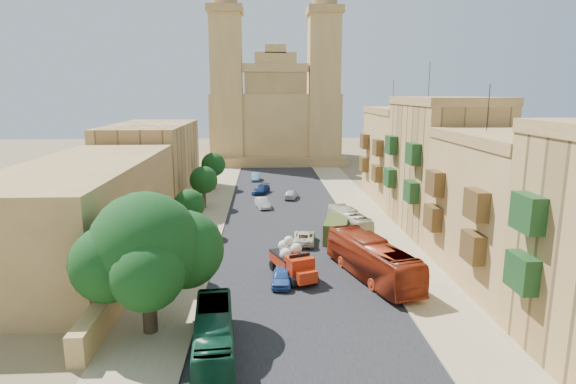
{
  "coord_description": "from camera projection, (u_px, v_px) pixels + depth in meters",
  "views": [
    {
      "loc": [
        -2.56,
        -23.3,
        14.23
      ],
      "look_at": [
        0.0,
        26.0,
        4.0
      ],
      "focal_mm": 30.0,
      "sensor_mm": 36.0,
      "label": 1
    }
  ],
  "objects": [
    {
      "name": "pedestrian_a",
      "position": [
        401.0,
        259.0,
        39.4
      ],
      "size": [
        0.65,
        0.47,
        1.63
      ],
      "primitive_type": "imported",
      "rotation": [
        0.0,
        0.0,
        2.99
      ],
      "color": "black",
      "rests_on": "ground"
    },
    {
      "name": "street_tree_d",
      "position": [
        213.0,
        165.0,
        71.49
      ],
      "size": [
        3.59,
        3.59,
        5.52
      ],
      "color": "#332719",
      "rests_on": "ground"
    },
    {
      "name": "car_blue_a",
      "position": [
        282.0,
        277.0,
        36.25
      ],
      "size": [
        1.75,
        3.7,
        1.22
      ],
      "primitive_type": "imported",
      "rotation": [
        0.0,
        0.0,
        -0.09
      ],
      "color": "#2F539F",
      "rests_on": "ground"
    },
    {
      "name": "street_tree_c",
      "position": [
        204.0,
        180.0,
        59.78
      ],
      "size": [
        3.45,
        3.45,
        5.31
      ],
      "color": "#332719",
      "rests_on": "ground"
    },
    {
      "name": "bus_red_east",
      "position": [
        372.0,
        259.0,
        37.27
      ],
      "size": [
        5.72,
        11.48,
        3.12
      ],
      "primitive_type": "imported",
      "rotation": [
        0.0,
        0.0,
        3.43
      ],
      "color": "maroon",
      "rests_on": "ground"
    },
    {
      "name": "ficus_tree",
      "position": [
        147.0,
        251.0,
        28.21
      ],
      "size": [
        8.63,
        7.94,
        8.63
      ],
      "color": "#332719",
      "rests_on": "ground"
    },
    {
      "name": "kerb_east",
      "position": [
        347.0,
        218.0,
        55.49
      ],
      "size": [
        0.25,
        140.0,
        0.12
      ],
      "primitive_type": "cube",
      "color": "tan",
      "rests_on": "ground"
    },
    {
      "name": "road_surface",
      "position": [
        286.0,
        219.0,
        55.14
      ],
      "size": [
        14.0,
        140.0,
        0.01
      ],
      "primitive_type": "cube",
      "color": "black",
      "rests_on": "ground"
    },
    {
      "name": "townhouse_d",
      "position": [
        403.0,
        155.0,
        63.5
      ],
      "size": [
        9.0,
        14.0,
        15.9
      ],
      "color": "#AD864E",
      "rests_on": "ground"
    },
    {
      "name": "bus_cream_east",
      "position": [
        349.0,
        221.0,
        49.91
      ],
      "size": [
        3.61,
        8.46,
        2.3
      ],
      "primitive_type": "imported",
      "rotation": [
        0.0,
        0.0,
        3.35
      ],
      "color": "beige",
      "rests_on": "ground"
    },
    {
      "name": "street_tree_b",
      "position": [
        189.0,
        205.0,
        48.12
      ],
      "size": [
        3.12,
        3.12,
        4.79
      ],
      "color": "#332719",
      "rests_on": "ground"
    },
    {
      "name": "townhouse_b",
      "position": [
        509.0,
        209.0,
        36.23
      ],
      "size": [
        9.0,
        14.0,
        14.9
      ],
      "color": "#AD864E",
      "rests_on": "ground"
    },
    {
      "name": "west_building_low",
      "position": [
        86.0,
        211.0,
        41.64
      ],
      "size": [
        10.0,
        28.0,
        8.4
      ],
      "primitive_type": "cube",
      "color": "olive",
      "rests_on": "ground"
    },
    {
      "name": "olive_pickup",
      "position": [
        336.0,
        230.0,
        47.21
      ],
      "size": [
        3.22,
        5.29,
        2.04
      ],
      "color": "#3F4C1C",
      "rests_on": "ground"
    },
    {
      "name": "car_cream",
      "position": [
        304.0,
        237.0,
        46.13
      ],
      "size": [
        2.63,
        4.67,
        1.23
      ],
      "primitive_type": "imported",
      "rotation": [
        0.0,
        0.0,
        3.0
      ],
      "color": "beige",
      "rests_on": "ground"
    },
    {
      "name": "car_white_b",
      "position": [
        291.0,
        194.0,
        65.57
      ],
      "size": [
        2.39,
        3.95,
        1.26
      ],
      "primitive_type": "imported",
      "rotation": [
        0.0,
        0.0,
        2.88
      ],
      "color": "beige",
      "rests_on": "ground"
    },
    {
      "name": "car_white_a",
      "position": [
        263.0,
        203.0,
        60.44
      ],
      "size": [
        2.14,
        4.03,
        1.26
      ],
      "primitive_type": "imported",
      "rotation": [
        0.0,
        0.0,
        0.22
      ],
      "color": "silver",
      "rests_on": "ground"
    },
    {
      "name": "red_truck",
      "position": [
        293.0,
        260.0,
        37.59
      ],
      "size": [
        3.72,
        5.63,
        3.11
      ],
      "color": "#AB250D",
      "rests_on": "ground"
    },
    {
      "name": "car_blue_b",
      "position": [
        256.0,
        177.0,
        79.23
      ],
      "size": [
        1.34,
        3.71,
        1.22
      ],
      "primitive_type": "imported",
      "rotation": [
        0.0,
        0.0,
        -0.01
      ],
      "color": "#529CD0",
      "rests_on": "ground"
    },
    {
      "name": "townhouse_c",
      "position": [
        443.0,
        165.0,
        49.66
      ],
      "size": [
        9.0,
        14.0,
        17.4
      ],
      "color": "tan",
      "rests_on": "ground"
    },
    {
      "name": "ground",
      "position": [
        313.0,
        363.0,
        25.81
      ],
      "size": [
        260.0,
        260.0,
        0.0
      ],
      "primitive_type": "plane",
      "color": "brown"
    },
    {
      "name": "car_dkblue",
      "position": [
        261.0,
        189.0,
        69.01
      ],
      "size": [
        2.98,
        4.5,
        1.21
      ],
      "primitive_type": "imported",
      "rotation": [
        0.0,
        0.0,
        -0.34
      ],
      "color": "navy",
      "rests_on": "ground"
    },
    {
      "name": "church",
      "position": [
        275.0,
        115.0,
        100.75
      ],
      "size": [
        28.0,
        22.5,
        36.3
      ],
      "color": "#AD864E",
      "rests_on": "ground"
    },
    {
      "name": "west_wall",
      "position": [
        157.0,
        239.0,
        44.55
      ],
      "size": [
        1.0,
        40.0,
        1.8
      ],
      "primitive_type": "cube",
      "color": "#AD864E",
      "rests_on": "ground"
    },
    {
      "name": "kerb_west",
      "position": [
        225.0,
        219.0,
        54.78
      ],
      "size": [
        0.25,
        140.0,
        0.12
      ],
      "primitive_type": "cube",
      "color": "tan",
      "rests_on": "ground"
    },
    {
      "name": "pedestrian_c",
      "position": [
        414.0,
        279.0,
        34.89
      ],
      "size": [
        0.78,
        1.19,
        1.88
      ],
      "primitive_type": "imported",
      "rotation": [
        0.0,
        0.0,
        5.02
      ],
      "color": "#36343C",
      "rests_on": "ground"
    },
    {
      "name": "sidewalk_west",
      "position": [
        203.0,
        220.0,
        54.66
      ],
      "size": [
        5.0,
        140.0,
        0.01
      ],
      "primitive_type": "cube",
      "color": "tan",
      "rests_on": "ground"
    },
    {
      "name": "west_building_mid",
      "position": [
        152.0,
        160.0,
        66.91
      ],
      "size": [
        10.0,
        22.0,
        10.0
      ],
      "primitive_type": "cube",
      "color": "tan",
      "rests_on": "ground"
    },
    {
      "name": "street_tree_a",
      "position": [
        166.0,
        238.0,
        36.33
      ],
      "size": [
        3.36,
        3.36,
        5.16
      ],
      "color": "#332719",
      "rests_on": "ground"
    },
    {
      "name": "sidewalk_east",
      "position": [
        368.0,
        218.0,
        55.62
      ],
      "size": [
        5.0,
        140.0,
        0.01
      ],
      "primitive_type": "cube",
      "color": "tan",
      "rests_on": "ground"
    },
    {
      "name": "bus_green_north",
      "position": [
        214.0,
        335.0,
        26.27
      ],
      "size": [
        2.8,
        8.87,
        2.43
      ],
      "primitive_type": "imported",
      "rotation": [
        0.0,
        0.0,
        0.09
      ],
      "color": "#134A30",
      "rests_on": "ground"
    }
  ]
}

